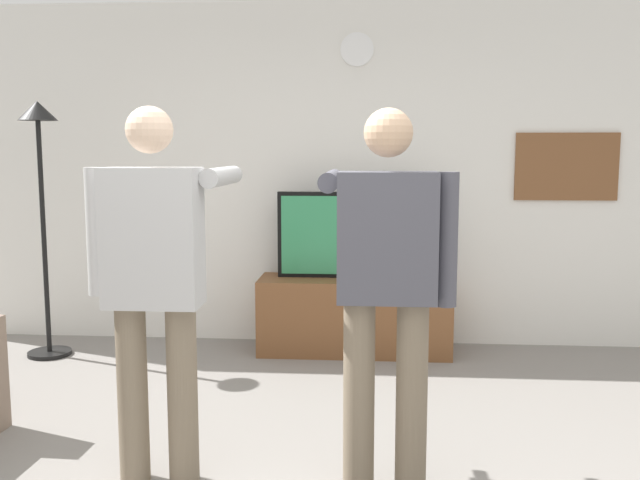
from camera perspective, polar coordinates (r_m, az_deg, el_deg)
back_wall at (r=5.59m, az=0.65°, el=5.35°), size 6.40×0.10×2.70m
tv_stand at (r=5.37m, az=2.84°, el=-6.19°), size 1.46×0.50×0.58m
television at (r=5.31m, az=2.89°, el=0.41°), size 1.18×0.07×0.66m
wall_clock at (r=5.57m, az=3.05°, el=15.32°), size 0.26×0.03×0.26m
framed_picture at (r=5.72m, az=19.52°, el=5.69°), size 0.78×0.04×0.52m
floor_lamp at (r=5.53m, az=-21.91°, el=4.91°), size 0.32×0.32×1.90m
person_standing_nearer_lamp at (r=3.25m, az=-13.38°, el=-2.67°), size 0.61×0.78×1.74m
person_standing_nearer_couch at (r=3.06m, az=5.46°, el=-3.27°), size 0.60×0.78×1.72m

